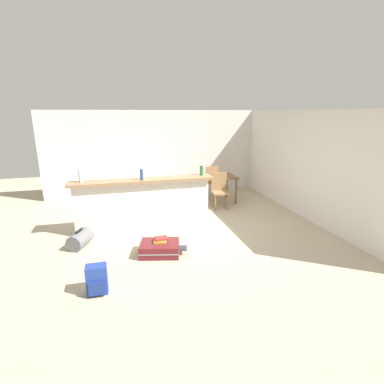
{
  "coord_description": "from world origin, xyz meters",
  "views": [
    {
      "loc": [
        -1.25,
        -5.5,
        2.44
      ],
      "look_at": [
        0.28,
        0.17,
        0.79
      ],
      "focal_mm": 26.63,
      "sensor_mm": 36.0,
      "label": 1
    }
  ],
  "objects_px": {
    "bottle_white": "(80,176)",
    "dining_chair_far_side": "(211,180)",
    "bottle_blue": "(142,175)",
    "suitcase_flat_maroon": "(160,248)",
    "backpack_blue": "(97,280)",
    "dining_chair_near_partition": "(220,189)",
    "bottle_green": "(202,171)",
    "book_stack": "(161,240)",
    "dining_table": "(215,179)",
    "duffel_bag_grey": "(80,239)"
  },
  "relations": [
    {
      "from": "suitcase_flat_maroon",
      "to": "book_stack",
      "type": "height_order",
      "value": "book_stack"
    },
    {
      "from": "backpack_blue",
      "to": "book_stack",
      "type": "relative_size",
      "value": 1.59
    },
    {
      "from": "dining_table",
      "to": "backpack_blue",
      "type": "distance_m",
      "value": 4.68
    },
    {
      "from": "bottle_white",
      "to": "bottle_blue",
      "type": "height_order",
      "value": "bottle_white"
    },
    {
      "from": "dining_chair_near_partition",
      "to": "book_stack",
      "type": "relative_size",
      "value": 3.53
    },
    {
      "from": "duffel_bag_grey",
      "to": "suitcase_flat_maroon",
      "type": "bearing_deg",
      "value": -25.84
    },
    {
      "from": "duffel_bag_grey",
      "to": "backpack_blue",
      "type": "relative_size",
      "value": 1.34
    },
    {
      "from": "bottle_green",
      "to": "dining_chair_far_side",
      "type": "distance_m",
      "value": 2.22
    },
    {
      "from": "bottle_blue",
      "to": "bottle_green",
      "type": "relative_size",
      "value": 1.09
    },
    {
      "from": "bottle_blue",
      "to": "dining_table",
      "type": "bearing_deg",
      "value": 35.35
    },
    {
      "from": "suitcase_flat_maroon",
      "to": "book_stack",
      "type": "xyz_separation_m",
      "value": [
        0.03,
        0.03,
        0.15
      ]
    },
    {
      "from": "dining_chair_near_partition",
      "to": "duffel_bag_grey",
      "type": "bearing_deg",
      "value": -155.88
    },
    {
      "from": "book_stack",
      "to": "suitcase_flat_maroon",
      "type": "bearing_deg",
      "value": -126.03
    },
    {
      "from": "bottle_blue",
      "to": "bottle_green",
      "type": "height_order",
      "value": "bottle_blue"
    },
    {
      "from": "bottle_white",
      "to": "dining_chair_far_side",
      "type": "bearing_deg",
      "value": 29.7
    },
    {
      "from": "bottle_white",
      "to": "bottle_green",
      "type": "xyz_separation_m",
      "value": [
        2.49,
        -0.0,
        -0.03
      ]
    },
    {
      "from": "bottle_blue",
      "to": "dining_table",
      "type": "height_order",
      "value": "bottle_blue"
    },
    {
      "from": "book_stack",
      "to": "dining_chair_far_side",
      "type": "bearing_deg",
      "value": 57.75
    },
    {
      "from": "book_stack",
      "to": "bottle_blue",
      "type": "bearing_deg",
      "value": 99.35
    },
    {
      "from": "bottle_white",
      "to": "dining_chair_far_side",
      "type": "height_order",
      "value": "bottle_white"
    },
    {
      "from": "dining_table",
      "to": "book_stack",
      "type": "bearing_deg",
      "value": -126.36
    },
    {
      "from": "bottle_white",
      "to": "book_stack",
      "type": "relative_size",
      "value": 1.02
    },
    {
      "from": "book_stack",
      "to": "bottle_white",
      "type": "bearing_deg",
      "value": 137.64
    },
    {
      "from": "bottle_white",
      "to": "dining_chair_near_partition",
      "type": "distance_m",
      "value": 3.45
    },
    {
      "from": "bottle_blue",
      "to": "backpack_blue",
      "type": "bearing_deg",
      "value": -112.47
    },
    {
      "from": "suitcase_flat_maroon",
      "to": "backpack_blue",
      "type": "bearing_deg",
      "value": -138.44
    },
    {
      "from": "bottle_green",
      "to": "book_stack",
      "type": "distance_m",
      "value": 1.93
    },
    {
      "from": "bottle_green",
      "to": "dining_table",
      "type": "bearing_deg",
      "value": 59.59
    },
    {
      "from": "dining_chair_near_partition",
      "to": "book_stack",
      "type": "height_order",
      "value": "dining_chair_near_partition"
    },
    {
      "from": "suitcase_flat_maroon",
      "to": "backpack_blue",
      "type": "height_order",
      "value": "backpack_blue"
    },
    {
      "from": "dining_table",
      "to": "dining_chair_far_side",
      "type": "relative_size",
      "value": 1.18
    },
    {
      "from": "dining_chair_near_partition",
      "to": "book_stack",
      "type": "bearing_deg",
      "value": -131.65
    },
    {
      "from": "bottle_green",
      "to": "suitcase_flat_maroon",
      "type": "bearing_deg",
      "value": -131.93
    },
    {
      "from": "bottle_white",
      "to": "duffel_bag_grey",
      "type": "xyz_separation_m",
      "value": [
        -0.05,
        -0.61,
        -1.09
      ]
    },
    {
      "from": "bottle_white",
      "to": "bottle_green",
      "type": "relative_size",
      "value": 1.3
    },
    {
      "from": "dining_table",
      "to": "dining_chair_near_partition",
      "type": "height_order",
      "value": "dining_chair_near_partition"
    },
    {
      "from": "bottle_green",
      "to": "backpack_blue",
      "type": "distance_m",
      "value": 3.23
    },
    {
      "from": "dining_chair_near_partition",
      "to": "dining_table",
      "type": "bearing_deg",
      "value": 84.29
    },
    {
      "from": "bottle_green",
      "to": "dining_table",
      "type": "height_order",
      "value": "bottle_green"
    },
    {
      "from": "bottle_green",
      "to": "suitcase_flat_maroon",
      "type": "height_order",
      "value": "bottle_green"
    },
    {
      "from": "duffel_bag_grey",
      "to": "dining_table",
      "type": "bearing_deg",
      "value": 30.68
    },
    {
      "from": "bottle_white",
      "to": "bottle_blue",
      "type": "xyz_separation_m",
      "value": [
        1.18,
        -0.12,
        -0.02
      ]
    },
    {
      "from": "dining_chair_far_side",
      "to": "bottle_green",
      "type": "bearing_deg",
      "value": -114.47
    },
    {
      "from": "bottle_blue",
      "to": "bottle_green",
      "type": "distance_m",
      "value": 1.32
    },
    {
      "from": "bottle_white",
      "to": "backpack_blue",
      "type": "height_order",
      "value": "bottle_white"
    },
    {
      "from": "bottle_green",
      "to": "dining_chair_near_partition",
      "type": "xyz_separation_m",
      "value": [
        0.77,
        0.88,
        -0.69
      ]
    },
    {
      "from": "book_stack",
      "to": "backpack_blue",
      "type": "bearing_deg",
      "value": -138.06
    },
    {
      "from": "bottle_green",
      "to": "dining_chair_far_side",
      "type": "xyz_separation_m",
      "value": [
        0.88,
        1.93,
        -0.69
      ]
    },
    {
      "from": "dining_chair_near_partition",
      "to": "backpack_blue",
      "type": "xyz_separation_m",
      "value": [
        -2.93,
        -3.06,
        -0.31
      ]
    },
    {
      "from": "bottle_blue",
      "to": "book_stack",
      "type": "distance_m",
      "value": 1.49
    }
  ]
}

